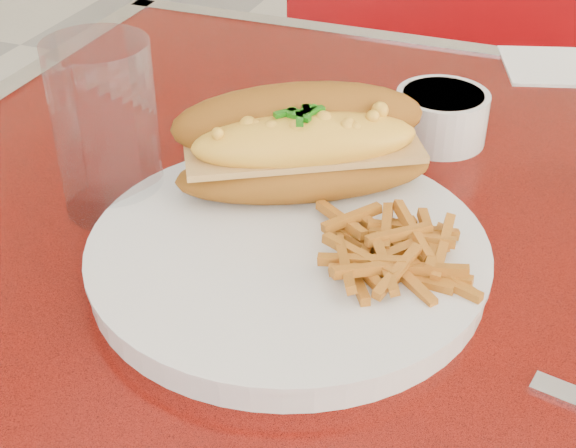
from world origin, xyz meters
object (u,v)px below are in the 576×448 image
(dinner_plate, at_px, (288,254))
(gravy_ramekin, at_px, (441,115))
(diner_table, at_px, (522,397))
(fork, at_px, (394,233))
(mac_hoagie, at_px, (303,144))
(sauce_cup_left, at_px, (388,128))
(booth_bench_far, at_px, (551,222))
(water_tumbler, at_px, (106,129))

(dinner_plate, bearing_deg, gravy_ramekin, 75.41)
(diner_table, bearing_deg, fork, -157.93)
(dinner_plate, xyz_separation_m, mac_hoagie, (-0.02, 0.08, 0.05))
(sauce_cup_left, bearing_deg, diner_table, -37.16)
(booth_bench_far, xyz_separation_m, gravy_ramekin, (-0.13, -0.66, 0.51))
(gravy_ramekin, bearing_deg, sauce_cup_left, -155.61)
(booth_bench_far, distance_m, water_tumbler, 1.10)
(dinner_plate, distance_m, water_tumbler, 0.18)
(sauce_cup_left, bearing_deg, dinner_plate, -94.41)
(booth_bench_far, height_order, sauce_cup_left, booth_bench_far)
(fork, height_order, sauce_cup_left, sauce_cup_left)
(fork, xyz_separation_m, gravy_ramekin, (-0.01, 0.20, 0.01))
(dinner_plate, xyz_separation_m, fork, (0.07, 0.04, 0.01))
(water_tumbler, bearing_deg, diner_table, 10.10)
(gravy_ramekin, bearing_deg, booth_bench_far, 79.01)
(mac_hoagie, height_order, fork, mac_hoagie)
(fork, bearing_deg, booth_bench_far, 1.23)
(water_tumbler, bearing_deg, gravy_ramekin, 42.99)
(booth_bench_far, bearing_deg, mac_hoagie, -104.43)
(dinner_plate, height_order, mac_hoagie, mac_hoagie)
(booth_bench_far, distance_m, fork, 1.00)
(fork, height_order, water_tumbler, water_tumbler)
(diner_table, relative_size, mac_hoagie, 5.23)
(dinner_plate, bearing_deg, booth_bench_far, 78.02)
(fork, distance_m, sauce_cup_left, 0.19)
(mac_hoagie, xyz_separation_m, fork, (0.09, -0.04, -0.04))
(dinner_plate, height_order, gravy_ramekin, gravy_ramekin)
(booth_bench_far, distance_m, mac_hoagie, 1.01)
(dinner_plate, relative_size, fork, 2.51)
(mac_hoagie, distance_m, fork, 0.11)
(booth_bench_far, distance_m, gravy_ramekin, 0.84)
(dinner_plate, bearing_deg, water_tumbler, 170.36)
(fork, relative_size, water_tumbler, 0.86)
(mac_hoagie, height_order, sauce_cup_left, mac_hoagie)
(water_tumbler, bearing_deg, booth_bench_far, 67.58)
(booth_bench_far, bearing_deg, diner_table, -90.00)
(diner_table, distance_m, gravy_ramekin, 0.27)
(mac_hoagie, xyz_separation_m, gravy_ramekin, (0.08, 0.16, -0.03))
(diner_table, height_order, dinner_plate, dinner_plate)
(booth_bench_far, xyz_separation_m, dinner_plate, (-0.19, -0.90, 0.50))
(dinner_plate, relative_size, water_tumbler, 2.17)
(dinner_plate, relative_size, sauce_cup_left, 5.30)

